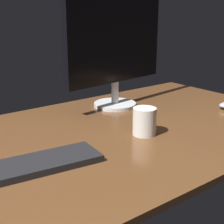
% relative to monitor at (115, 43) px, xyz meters
% --- Properties ---
extents(desk, '(1.40, 0.84, 0.02)m').
position_rel_monitor_xyz_m(desk, '(-0.15, -0.24, -0.28)').
color(desk, brown).
rests_on(desk, ground).
extents(monitor, '(0.51, 0.18, 0.47)m').
position_rel_monitor_xyz_m(monitor, '(0.00, 0.00, 0.00)').
color(monitor, silver).
rests_on(monitor, desk).
extents(keyboard, '(0.43, 0.17, 0.02)m').
position_rel_monitor_xyz_m(keyboard, '(-0.56, -0.33, -0.26)').
color(keyboard, black).
rests_on(keyboard, desk).
extents(coffee_mug, '(0.08, 0.08, 0.09)m').
position_rel_monitor_xyz_m(coffee_mug, '(-0.14, -0.33, -0.22)').
color(coffee_mug, silver).
rests_on(coffee_mug, desk).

